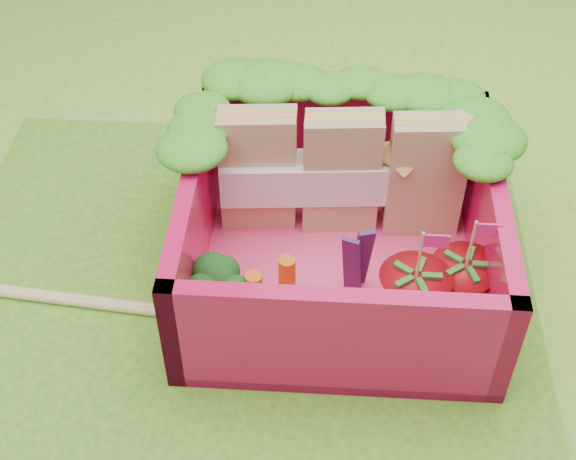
% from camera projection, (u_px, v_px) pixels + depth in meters
% --- Properties ---
extents(ground, '(14.00, 14.00, 0.00)m').
position_uv_depth(ground, '(233.00, 315.00, 3.44)').
color(ground, '#80B232').
rests_on(ground, ground).
extents(placemat, '(2.60, 2.60, 0.03)m').
position_uv_depth(placemat, '(233.00, 313.00, 3.43)').
color(placemat, '#4DA124').
rests_on(placemat, ground).
extents(bento_floor, '(1.30, 1.30, 0.05)m').
position_uv_depth(bento_floor, '(337.00, 268.00, 3.56)').
color(bento_floor, '#FF417D').
rests_on(bento_floor, placemat).
extents(bento_box, '(1.30, 1.30, 0.55)m').
position_uv_depth(bento_box, '(340.00, 228.00, 3.38)').
color(bento_box, '#DC124E').
rests_on(bento_box, placemat).
extents(lettuce_ruffle, '(1.43, 0.77, 0.11)m').
position_uv_depth(lettuce_ruffle, '(345.00, 100.00, 3.48)').
color(lettuce_ruffle, '#257F17').
rests_on(lettuce_ruffle, bento_box).
extents(sandwich_stack, '(1.09, 0.26, 0.59)m').
position_uv_depth(sandwich_stack, '(343.00, 174.00, 3.54)').
color(sandwich_stack, '#A27855').
rests_on(sandwich_stack, bento_floor).
extents(broccoli, '(0.31, 0.31, 0.26)m').
position_uv_depth(broccoli, '(220.00, 291.00, 3.19)').
color(broccoli, '#5D8C43').
rests_on(broccoli, bento_floor).
extents(carrot_sticks, '(0.19, 0.16, 0.29)m').
position_uv_depth(carrot_sticks, '(271.00, 292.00, 3.23)').
color(carrot_sticks, '#EB5013').
rests_on(carrot_sticks, bento_floor).
extents(purple_wedges, '(0.11, 0.09, 0.38)m').
position_uv_depth(purple_wedges, '(357.00, 262.00, 3.29)').
color(purple_wedges, '#401753').
rests_on(purple_wedges, bento_floor).
extents(strawberry_left, '(0.29, 0.29, 0.53)m').
position_uv_depth(strawberry_left, '(412.00, 301.00, 3.19)').
color(strawberry_left, red).
rests_on(strawberry_left, bento_floor).
extents(strawberry_right, '(0.28, 0.28, 0.52)m').
position_uv_depth(strawberry_right, '(461.00, 288.00, 3.25)').
color(strawberry_right, red).
rests_on(strawberry_right, bento_floor).
extents(snap_peas, '(0.55, 0.63, 0.05)m').
position_uv_depth(snap_peas, '(433.00, 307.00, 3.33)').
color(snap_peas, green).
rests_on(snap_peas, bento_floor).
extents(chopsticks, '(2.08, 0.25, 0.04)m').
position_uv_depth(chopsticks, '(2.00, 291.00, 3.47)').
color(chopsticks, '#E8BF7F').
rests_on(chopsticks, placemat).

